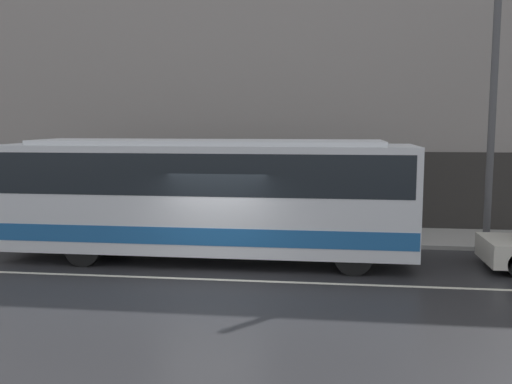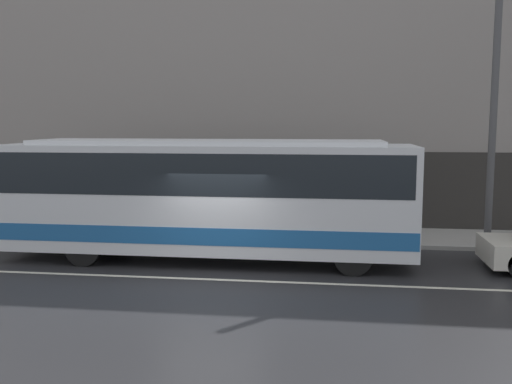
% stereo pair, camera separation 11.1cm
% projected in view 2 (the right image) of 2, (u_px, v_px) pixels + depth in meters
% --- Properties ---
extents(ground_plane, '(60.00, 60.00, 0.00)m').
position_uv_depth(ground_plane, '(212.00, 280.00, 13.76)').
color(ground_plane, '#262628').
extents(sidewalk, '(60.00, 2.94, 0.13)m').
position_uv_depth(sidewalk, '(246.00, 233.00, 19.14)').
color(sidewalk, '#A09E99').
rests_on(sidewalk, ground_plane).
extents(building_facade, '(60.00, 0.35, 11.04)m').
position_uv_depth(building_facade, '(252.00, 78.00, 20.07)').
color(building_facade, gray).
rests_on(building_facade, ground_plane).
extents(lane_stripe, '(54.00, 0.14, 0.01)m').
position_uv_depth(lane_stripe, '(212.00, 279.00, 13.76)').
color(lane_stripe, beige).
rests_on(lane_stripe, ground_plane).
extents(transit_bus, '(11.04, 2.53, 3.30)m').
position_uv_depth(transit_bus, '(208.00, 193.00, 15.53)').
color(transit_bus, silver).
rests_on(transit_bus, ground_plane).
extents(utility_pole_near, '(0.21, 0.21, 8.97)m').
position_uv_depth(utility_pole_near, '(494.00, 93.00, 16.57)').
color(utility_pole_near, '#4C4C4F').
rests_on(utility_pole_near, sidewalk).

